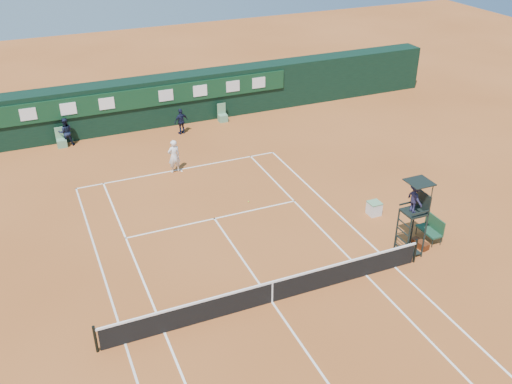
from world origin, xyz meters
TOP-DOWN VIEW (x-y plane):
  - ground at (0.00, 0.00)m, footprint 90.00×90.00m
  - court_lines at (0.00, 0.00)m, footprint 11.05×23.85m
  - tennis_net at (0.00, 0.00)m, footprint 12.90×0.10m
  - back_wall at (0.00, 18.74)m, footprint 40.00×1.65m
  - linesman_chair_left at (-5.50, 17.48)m, footprint 0.55×0.50m
  - linesman_chair_right at (4.50, 17.48)m, footprint 0.55×0.50m
  - umpire_chair at (6.51, 0.58)m, footprint 0.96×0.95m
  - player_bench at (8.09, 1.11)m, footprint 0.56×1.20m
  - tennis_bag at (7.30, 0.79)m, footprint 0.49×0.83m
  - cooler at (7.00, 3.84)m, footprint 0.57×0.57m
  - tennis_ball at (2.03, 7.18)m, footprint 0.07×0.07m
  - player at (-0.34, 11.73)m, footprint 0.73×0.53m
  - ball_kid_left at (-5.19, 17.53)m, footprint 0.83×0.65m
  - ball_kid_right at (1.50, 16.57)m, footprint 1.02×0.66m

SIDE VIEW (x-z plane):
  - ground at x=0.00m, z-range 0.00..0.00m
  - court_lines at x=0.00m, z-range 0.00..0.01m
  - tennis_ball at x=2.03m, z-range 0.00..0.07m
  - tennis_bag at x=7.30m, z-range 0.00..0.29m
  - linesman_chair_left at x=-5.50m, z-range -0.26..0.89m
  - linesman_chair_right at x=4.50m, z-range -0.26..0.89m
  - cooler at x=7.00m, z-range 0.00..0.65m
  - tennis_net at x=0.00m, z-range -0.04..1.06m
  - player_bench at x=8.09m, z-range 0.05..1.15m
  - ball_kid_right at x=1.50m, z-range 0.00..1.61m
  - ball_kid_left at x=-5.19m, z-range 0.00..1.71m
  - player at x=-0.34m, z-range 0.00..1.84m
  - back_wall at x=0.00m, z-range 0.01..3.01m
  - umpire_chair at x=6.51m, z-range 0.75..4.17m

